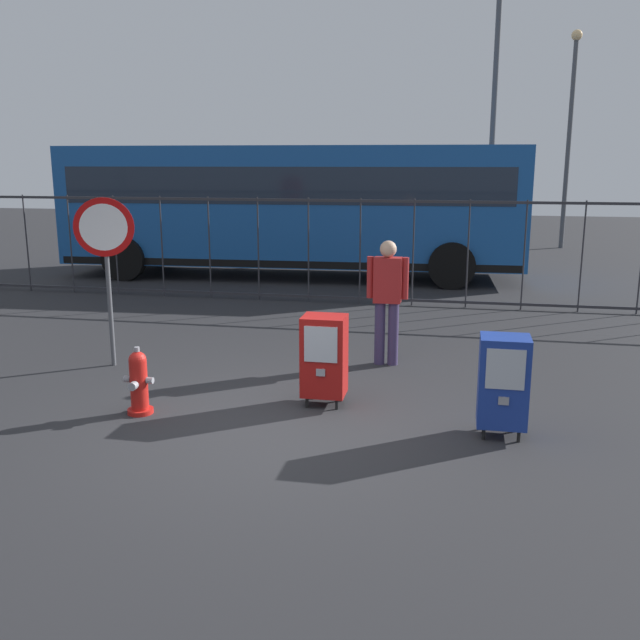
{
  "coord_description": "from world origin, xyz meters",
  "views": [
    {
      "loc": [
        1.82,
        -6.5,
        2.69
      ],
      "look_at": [
        0.3,
        1.2,
        0.9
      ],
      "focal_mm": 39.42,
      "sensor_mm": 36.0,
      "label": 1
    }
  ],
  "objects_px": {
    "fire_hydrant": "(139,382)",
    "bus_near": "(292,203)",
    "pedestrian": "(387,295)",
    "street_light_near_left": "(496,70)",
    "street_light_near_right": "(570,123)",
    "stop_sign": "(105,247)",
    "newspaper_box_secondary": "(503,381)",
    "newspaper_box_primary": "(324,356)"
  },
  "relations": [
    {
      "from": "bus_near",
      "to": "street_light_near_left",
      "type": "xyz_separation_m",
      "value": [
        4.57,
        2.44,
        3.13
      ]
    },
    {
      "from": "pedestrian",
      "to": "street_light_near_right",
      "type": "distance_m",
      "value": 14.79
    },
    {
      "from": "newspaper_box_secondary",
      "to": "fire_hydrant",
      "type": "bearing_deg",
      "value": -178.4
    },
    {
      "from": "pedestrian",
      "to": "newspaper_box_secondary",
      "type": "bearing_deg",
      "value": -58.92
    },
    {
      "from": "pedestrian",
      "to": "fire_hydrant",
      "type": "bearing_deg",
      "value": -135.24
    },
    {
      "from": "street_light_near_right",
      "to": "fire_hydrant",
      "type": "bearing_deg",
      "value": -111.64
    },
    {
      "from": "stop_sign",
      "to": "street_light_near_left",
      "type": "xyz_separation_m",
      "value": [
        5.2,
        10.24,
        3.24
      ]
    },
    {
      "from": "street_light_near_left",
      "to": "bus_near",
      "type": "bearing_deg",
      "value": -151.85
    },
    {
      "from": "newspaper_box_secondary",
      "to": "bus_near",
      "type": "height_order",
      "value": "bus_near"
    },
    {
      "from": "fire_hydrant",
      "to": "newspaper_box_primary",
      "type": "relative_size",
      "value": 0.73
    },
    {
      "from": "fire_hydrant",
      "to": "newspaper_box_secondary",
      "type": "relative_size",
      "value": 0.73
    },
    {
      "from": "newspaper_box_primary",
      "to": "bus_near",
      "type": "bearing_deg",
      "value": 105.57
    },
    {
      "from": "newspaper_box_secondary",
      "to": "newspaper_box_primary",
      "type": "bearing_deg",
      "value": 163.48
    },
    {
      "from": "newspaper_box_primary",
      "to": "street_light_near_left",
      "type": "xyz_separation_m",
      "value": [
        2.13,
        11.2,
        4.27
      ]
    },
    {
      "from": "street_light_near_right",
      "to": "street_light_near_left",
      "type": "bearing_deg",
      "value": -118.62
    },
    {
      "from": "newspaper_box_secondary",
      "to": "pedestrian",
      "type": "bearing_deg",
      "value": 121.08
    },
    {
      "from": "newspaper_box_secondary",
      "to": "bus_near",
      "type": "distance_m",
      "value": 10.34
    },
    {
      "from": "street_light_near_left",
      "to": "street_light_near_right",
      "type": "height_order",
      "value": "street_light_near_left"
    },
    {
      "from": "fire_hydrant",
      "to": "newspaper_box_primary",
      "type": "xyz_separation_m",
      "value": [
        1.91,
        0.67,
        0.22
      ]
    },
    {
      "from": "newspaper_box_primary",
      "to": "street_light_near_right",
      "type": "bearing_deg",
      "value": 73.73
    },
    {
      "from": "fire_hydrant",
      "to": "newspaper_box_primary",
      "type": "bearing_deg",
      "value": 19.35
    },
    {
      "from": "stop_sign",
      "to": "street_light_near_right",
      "type": "bearing_deg",
      "value": 62.56
    },
    {
      "from": "fire_hydrant",
      "to": "bus_near",
      "type": "height_order",
      "value": "bus_near"
    },
    {
      "from": "newspaper_box_secondary",
      "to": "street_light_near_left",
      "type": "bearing_deg",
      "value": 88.89
    },
    {
      "from": "fire_hydrant",
      "to": "bus_near",
      "type": "distance_m",
      "value": 9.53
    },
    {
      "from": "bus_near",
      "to": "street_light_near_right",
      "type": "distance_m",
      "value": 10.07
    },
    {
      "from": "stop_sign",
      "to": "street_light_near_right",
      "type": "relative_size",
      "value": 0.35
    },
    {
      "from": "street_light_near_right",
      "to": "newspaper_box_primary",
      "type": "bearing_deg",
      "value": -106.27
    },
    {
      "from": "newspaper_box_secondary",
      "to": "pedestrian",
      "type": "xyz_separation_m",
      "value": [
        -1.39,
        2.3,
        0.38
      ]
    },
    {
      "from": "newspaper_box_secondary",
      "to": "stop_sign",
      "type": "xyz_separation_m",
      "value": [
        -4.97,
        1.52,
        1.03
      ]
    },
    {
      "from": "stop_sign",
      "to": "newspaper_box_primary",
      "type": "bearing_deg",
      "value": -17.39
    },
    {
      "from": "fire_hydrant",
      "to": "newspaper_box_primary",
      "type": "height_order",
      "value": "newspaper_box_primary"
    },
    {
      "from": "newspaper_box_primary",
      "to": "street_light_near_left",
      "type": "bearing_deg",
      "value": 79.23
    },
    {
      "from": "newspaper_box_primary",
      "to": "newspaper_box_secondary",
      "type": "xyz_separation_m",
      "value": [
        1.9,
        -0.56,
        0.0
      ]
    },
    {
      "from": "fire_hydrant",
      "to": "pedestrian",
      "type": "height_order",
      "value": "pedestrian"
    },
    {
      "from": "bus_near",
      "to": "street_light_near_right",
      "type": "relative_size",
      "value": 1.65
    },
    {
      "from": "pedestrian",
      "to": "street_light_near_left",
      "type": "bearing_deg",
      "value": 80.32
    },
    {
      "from": "newspaper_box_secondary",
      "to": "street_light_near_right",
      "type": "relative_size",
      "value": 0.16
    },
    {
      "from": "stop_sign",
      "to": "bus_near",
      "type": "xyz_separation_m",
      "value": [
        0.63,
        7.79,
        0.11
      ]
    },
    {
      "from": "fire_hydrant",
      "to": "stop_sign",
      "type": "distance_m",
      "value": 2.36
    },
    {
      "from": "fire_hydrant",
      "to": "stop_sign",
      "type": "height_order",
      "value": "stop_sign"
    },
    {
      "from": "newspaper_box_secondary",
      "to": "pedestrian",
      "type": "distance_m",
      "value": 2.71
    }
  ]
}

